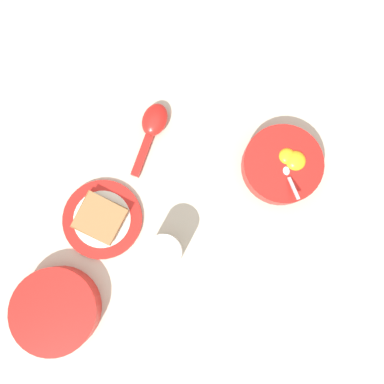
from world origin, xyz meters
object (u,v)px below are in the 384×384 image
at_px(toast_sandwich, 100,218).
at_px(congee_bowl, 56,310).
at_px(toast_plate, 103,219).
at_px(drinking_cup, 165,252).
at_px(egg_bowl, 282,165).
at_px(soup_spoon, 153,125).

bearing_deg(toast_sandwich, congee_bowl, 149.45).
height_order(toast_plate, drinking_cup, drinking_cup).
relative_size(egg_bowl, toast_sandwich, 1.33).
bearing_deg(toast_sandwich, egg_bowl, -80.56).
bearing_deg(drinking_cup, toast_plate, 56.68).
xyz_separation_m(soup_spoon, congee_bowl, (-0.37, 0.24, 0.01)).
bearing_deg(soup_spoon, drinking_cup, 179.57).
relative_size(toast_sandwich, soup_spoon, 0.76).
relative_size(congee_bowl, drinking_cup, 1.95).
relative_size(egg_bowl, drinking_cup, 1.88).
relative_size(egg_bowl, toast_plate, 0.99).
relative_size(toast_sandwich, drinking_cup, 1.41).
bearing_deg(congee_bowl, egg_bowl, -64.20).
distance_m(egg_bowl, drinking_cup, 0.32).
distance_m(egg_bowl, soup_spoon, 0.30).
xyz_separation_m(toast_sandwich, congee_bowl, (-0.18, 0.11, 0.00)).
relative_size(toast_plate, congee_bowl, 0.97).
bearing_deg(egg_bowl, toast_plate, 99.78).
bearing_deg(toast_sandwich, drinking_cup, -123.68).
height_order(soup_spoon, congee_bowl, congee_bowl).
height_order(toast_plate, congee_bowl, congee_bowl).
height_order(soup_spoon, drinking_cup, drinking_cup).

